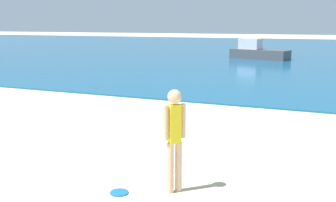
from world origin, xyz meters
TOP-DOWN VIEW (x-y plane):
  - water at (0.00, 40.89)m, footprint 160.00×60.00m
  - person_standing at (1.89, 3.77)m, footprint 0.29×0.31m
  - frisbee at (1.09, 3.36)m, footprint 0.30×0.30m
  - boat_near at (-1.43, 28.67)m, footprint 4.63×2.63m

SIDE VIEW (x-z plane):
  - frisbee at x=1.09m, z-range 0.00..0.03m
  - water at x=0.00m, z-range 0.00..0.06m
  - boat_near at x=-1.43m, z-range -0.17..1.33m
  - person_standing at x=1.89m, z-range 0.12..1.81m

